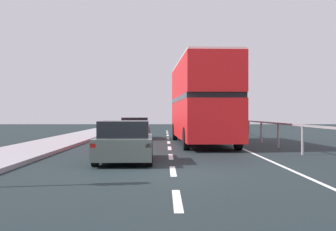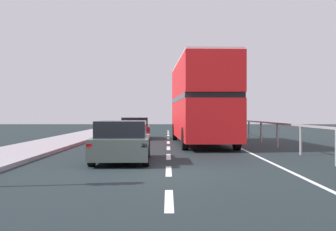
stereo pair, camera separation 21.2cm
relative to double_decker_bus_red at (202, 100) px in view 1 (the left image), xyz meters
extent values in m
cube|color=black|center=(-1.70, -11.51, -2.36)|extent=(74.14, 120.00, 0.10)
cube|color=silver|center=(-1.70, -15.72, -2.30)|extent=(0.16, 2.26, 0.01)
cube|color=silver|center=(-1.70, -11.38, -2.30)|extent=(0.16, 2.26, 0.01)
cube|color=silver|center=(-1.70, -7.05, -2.30)|extent=(0.16, 2.26, 0.01)
cube|color=silver|center=(-1.70, -2.72, -2.30)|extent=(0.16, 2.26, 0.01)
cube|color=silver|center=(-1.70, 1.62, -2.30)|extent=(0.16, 2.26, 0.01)
cube|color=silver|center=(-1.70, 5.95, -2.30)|extent=(0.16, 2.26, 0.01)
cube|color=silver|center=(-1.70, 10.28, -2.30)|extent=(0.16, 2.26, 0.01)
cube|color=silver|center=(-1.70, 14.61, -2.30)|extent=(0.16, 2.26, 0.01)
cube|color=silver|center=(-1.70, 18.95, -2.30)|extent=(0.16, 2.26, 0.01)
cube|color=silver|center=(1.61, -2.51, -2.30)|extent=(0.12, 46.00, 0.01)
cube|color=gray|center=(3.37, -2.51, -1.17)|extent=(0.08, 42.00, 0.08)
cylinder|color=gray|center=(3.37, -6.33, -1.74)|extent=(0.10, 0.10, 1.13)
cylinder|color=gray|center=(3.37, -2.51, -1.74)|extent=(0.10, 0.10, 1.13)
cylinder|color=gray|center=(3.37, 1.31, -1.74)|extent=(0.10, 0.10, 1.13)
cylinder|color=gray|center=(3.37, 5.13, -1.74)|extent=(0.10, 0.10, 1.13)
cylinder|color=gray|center=(3.37, 8.94, -1.74)|extent=(0.10, 0.10, 1.13)
cylinder|color=gray|center=(3.37, 12.76, -1.74)|extent=(0.10, 0.10, 1.13)
cylinder|color=gray|center=(3.37, 16.58, -1.74)|extent=(0.10, 0.10, 1.13)
cube|color=red|center=(0.00, -0.01, -1.01)|extent=(2.92, 10.97, 1.89)
cube|color=black|center=(0.00, -0.01, 0.05)|extent=(2.92, 10.54, 0.24)
cube|color=red|center=(0.00, -0.01, 1.04)|extent=(2.92, 10.97, 1.73)
cube|color=silver|center=(0.00, -0.01, 1.95)|extent=(2.86, 10.75, 0.10)
cube|color=black|center=(-0.22, 5.41, -0.92)|extent=(2.23, 0.13, 1.32)
cube|color=yellow|center=(-0.22, 5.41, 1.47)|extent=(1.48, 0.10, 0.28)
cylinder|color=black|center=(-1.30, 3.98, -1.81)|extent=(0.32, 1.01, 1.00)
cylinder|color=black|center=(0.97, 4.07, -1.81)|extent=(0.32, 1.01, 1.00)
cylinder|color=black|center=(-0.98, -3.89, -1.81)|extent=(0.32, 1.01, 1.00)
cylinder|color=black|center=(1.29, -3.80, -1.81)|extent=(0.32, 1.01, 1.00)
cube|color=#444E4B|center=(-3.24, -8.73, -1.80)|extent=(1.90, 4.38, 0.65)
cube|color=black|center=(-3.24, -8.95, -1.21)|extent=(1.63, 2.43, 0.52)
cube|color=red|center=(-3.97, -10.89, -1.64)|extent=(0.16, 0.06, 0.12)
cube|color=red|center=(-2.39, -10.84, -1.64)|extent=(0.16, 0.06, 0.12)
cylinder|color=black|center=(-4.09, -7.28, -1.99)|extent=(0.22, 0.65, 0.64)
cylinder|color=black|center=(-2.47, -7.24, -1.99)|extent=(0.22, 0.65, 0.64)
cylinder|color=black|center=(-4.01, -10.22, -1.99)|extent=(0.22, 0.65, 0.64)
cylinder|color=black|center=(-2.39, -10.17, -1.99)|extent=(0.22, 0.65, 0.64)
cube|color=maroon|center=(-3.82, 5.68, -1.80)|extent=(2.01, 4.58, 0.65)
cube|color=black|center=(-3.81, 5.45, -1.21)|extent=(1.70, 2.54, 0.53)
cube|color=red|center=(-4.54, 3.42, -1.64)|extent=(0.16, 0.07, 0.12)
cube|color=red|center=(-2.92, 3.49, -1.64)|extent=(0.16, 0.07, 0.12)
cylinder|color=black|center=(-4.71, 7.20, -1.99)|extent=(0.23, 0.65, 0.64)
cylinder|color=black|center=(-3.05, 7.26, -1.99)|extent=(0.23, 0.65, 0.64)
cylinder|color=black|center=(-4.59, 4.09, -1.99)|extent=(0.23, 0.65, 0.64)
cylinder|color=black|center=(-2.93, 4.16, -1.99)|extent=(0.23, 0.65, 0.64)
camera|label=1|loc=(-1.93, -24.23, -0.73)|focal=50.00mm
camera|label=2|loc=(-1.72, -24.23, -0.73)|focal=50.00mm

